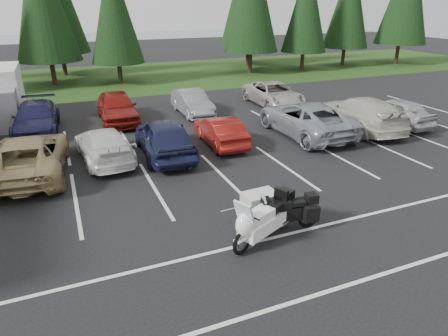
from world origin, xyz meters
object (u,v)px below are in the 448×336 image
adventure_motorcycle (286,209)px  cargo_trailer (260,203)px  car_near_3 (104,145)px  car_near_8 (395,111)px  car_near_2 (29,156)px  car_near_4 (164,137)px  car_far_4 (274,94)px  touring_motorcycle (264,215)px  car_near_5 (220,131)px  car_far_1 (36,118)px  car_near_7 (360,113)px  car_near_6 (305,118)px  car_far_3 (192,103)px  car_far_2 (117,107)px

adventure_motorcycle → cargo_trailer: bearing=106.9°
car_near_3 → car_near_8: size_ratio=1.07×
car_near_2 → car_near_3: bearing=-164.3°
car_near_4 → car_far_4: (8.82, 6.12, -0.11)m
touring_motorcycle → car_near_4: bearing=71.2°
car_near_3 → car_near_8: 15.22m
car_near_2 → car_near_5: size_ratio=1.40×
car_near_5 → car_far_4: (6.05, 5.71, 0.07)m
car_far_1 → adventure_motorcycle: car_far_1 is taller
car_near_7 → adventure_motorcycle: size_ratio=2.47×
car_near_6 → car_near_8: bearing=175.4°
car_near_7 → cargo_trailer: size_ratio=3.74×
cargo_trailer → adventure_motorcycle: (0.18, -1.22, 0.36)m
adventure_motorcycle → car_near_5: bearing=90.0°
car_near_5 → cargo_trailer: bearing=80.7°
car_near_2 → car_far_4: (14.13, 6.16, -0.05)m
car_far_3 → cargo_trailer: car_far_3 is taller
car_near_4 → car_far_2: (-1.04, 6.12, -0.01)m
car_near_3 → car_near_4: 2.53m
car_near_6 → touring_motorcycle: car_near_6 is taller
car_far_2 → touring_motorcycle: size_ratio=1.72×
car_near_5 → car_near_4: bearing=10.5°
car_near_3 → car_near_6: car_near_6 is taller
car_near_2 → car_far_2: size_ratio=1.16×
car_far_1 → adventure_motorcycle: bearing=-58.8°
car_far_1 → car_far_3: car_far_1 is taller
car_far_2 → car_near_8: bearing=-23.2°
car_near_6 → car_near_8: (5.44, -0.44, -0.09)m
car_far_3 → car_near_4: bearing=-118.8°
car_far_1 → touring_motorcycle: touring_motorcycle is taller
car_near_6 → car_far_1: (-12.41, 5.61, -0.09)m
car_near_5 → cargo_trailer: (-1.32, -6.58, -0.31)m
car_near_8 → touring_motorcycle: (-11.90, -7.31, 0.04)m
car_far_3 → adventure_motorcycle: bearing=-97.3°
car_near_5 → cargo_trailer: 6.72m
car_near_2 → car_far_4: size_ratio=1.07×
car_near_4 → car_near_7: same height
car_near_4 → adventure_motorcycle: 7.57m
car_far_3 → cargo_trailer: (-1.86, -12.22, -0.34)m
car_far_2 → cargo_trailer: car_far_2 is taller
car_near_5 → car_near_6: car_near_6 is taller
car_near_3 → car_near_7: (12.96, -0.57, 0.16)m
car_near_3 → car_near_8: bearing=172.7°
car_near_2 → car_near_3: size_ratio=1.20×
cargo_trailer → car_far_3: bearing=77.3°
car_far_2 → car_far_4: car_far_2 is taller
adventure_motorcycle → car_far_3: bearing=91.2°
car_far_1 → car_far_2: bearing=8.8°
car_near_4 → car_far_1: (-5.15, 5.77, -0.10)m
car_near_4 → car_far_3: car_near_4 is taller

